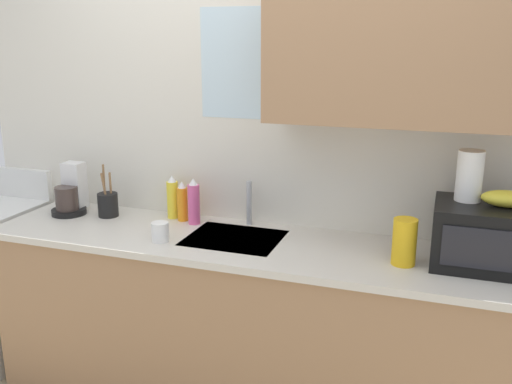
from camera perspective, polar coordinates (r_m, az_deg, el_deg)
The scene contains 13 objects.
kitchen_wall_assembly at distance 2.82m, azimuth 4.87°, elevation 5.66°, with size 3.51×0.42×2.50m.
counter_unit at distance 2.89m, azimuth -0.04°, elevation -13.37°, with size 2.74×0.63×0.90m.
sink_faucet at distance 2.92m, azimuth -0.71°, elevation -1.11°, with size 0.03×0.03×0.24m, color #B2B5BA.
microwave at distance 2.58m, azimuth 22.68°, elevation -4.18°, with size 0.46×0.35×0.27m.
banana_bunch at distance 2.54m, azimuth 24.20°, elevation -0.63°, with size 0.20×0.11×0.07m, color gold.
paper_towel_roll at distance 2.56m, azimuth 20.96°, elevation 1.56°, with size 0.11×0.11×0.22m, color white.
coffee_maker at distance 3.29m, azimuth -18.38°, elevation -0.26°, with size 0.19×0.21×0.28m.
dish_soap_bottle_pink at distance 2.95m, azimuth -6.37°, elevation -1.06°, with size 0.06×0.06×0.25m.
dish_soap_bottle_orange at distance 3.01m, azimuth -7.52°, elevation -1.05°, with size 0.06×0.06×0.22m.
dish_soap_bottle_yellow at distance 3.06m, azimuth -8.51°, elevation -0.61°, with size 0.06×0.06×0.24m.
cereal_canister at distance 2.49m, azimuth 14.91°, elevation -4.94°, with size 0.10×0.10×0.21m, color gold.
mug_white at distance 2.74m, azimuth -9.75°, elevation -4.03°, with size 0.08×0.08×0.10m, color white.
utensil_crock at distance 3.17m, azimuth -14.88°, elevation -1.18°, with size 0.11×0.11×0.29m.
Camera 1 is at (0.83, -2.39, 1.85)m, focal length 39.18 mm.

